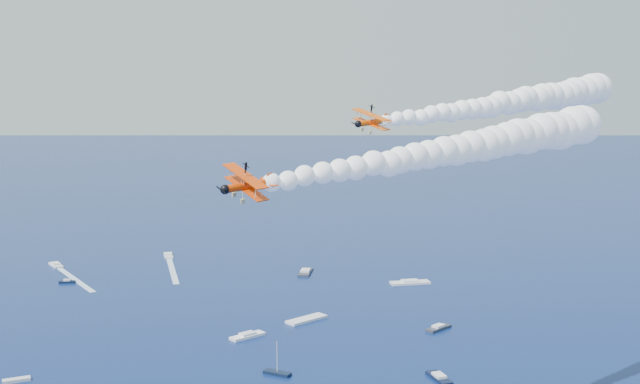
{
  "coord_description": "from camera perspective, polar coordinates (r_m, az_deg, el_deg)",
  "views": [
    {
      "loc": [
        -1.91,
        -82.81,
        63.92
      ],
      "look_at": [
        2.15,
        24.24,
        49.19
      ],
      "focal_mm": 43.81,
      "sensor_mm": 36.0,
      "label": 1
    }
  ],
  "objects": [
    {
      "name": "boat_wakes",
      "position": [
        220.07,
        -5.17,
        -9.08
      ],
      "size": [
        178.93,
        177.88,
        0.04
      ],
      "color": "white",
      "rests_on": "ground"
    },
    {
      "name": "smoke_trail_lead",
      "position": [
        148.91,
        13.35,
        6.33
      ],
      "size": [
        68.74,
        65.89,
        11.46
      ],
      "primitive_type": null,
      "rotation": [
        0.0,
        0.0,
        3.77
      ],
      "color": "white"
    },
    {
      "name": "biplane_lead",
      "position": [
        124.93,
        3.85,
        5.12
      ],
      "size": [
        10.36,
        11.0,
        6.68
      ],
      "primitive_type": null,
      "rotation": [
        -0.23,
        0.07,
        3.77
      ],
      "color": "#F35105"
    },
    {
      "name": "biplane_trail",
      "position": [
        90.87,
        -5.27,
        0.47
      ],
      "size": [
        10.6,
        11.33,
        7.22
      ],
      "primitive_type": null,
      "rotation": [
        -0.29,
        0.07,
        3.73
      ],
      "color": "#D73904"
    },
    {
      "name": "spectator_boats",
      "position": [
        203.67,
        -3.87,
        -10.38
      ],
      "size": [
        240.65,
        189.3,
        0.7
      ],
      "color": "white",
      "rests_on": "ground"
    },
    {
      "name": "smoke_trail_trail",
      "position": [
        111.0,
        9.47,
        3.04
      ],
      "size": [
        68.68,
        64.26,
        11.46
      ],
      "primitive_type": null,
      "rotation": [
        0.0,
        0.0,
        3.73
      ],
      "color": "white"
    }
  ]
}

